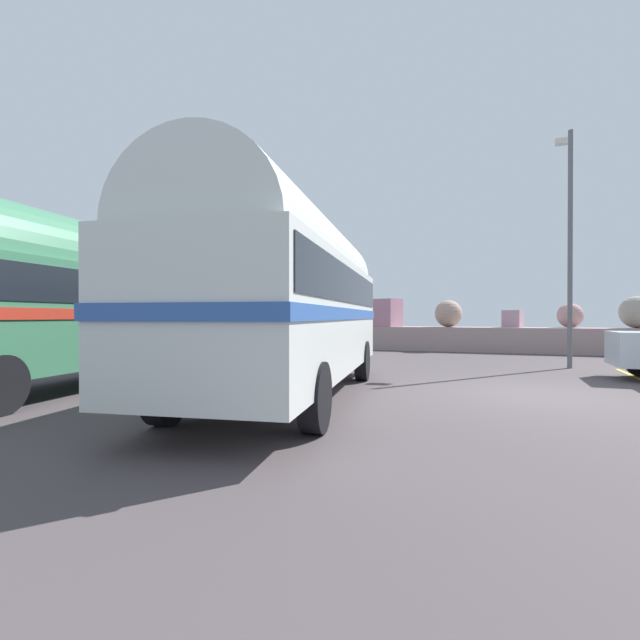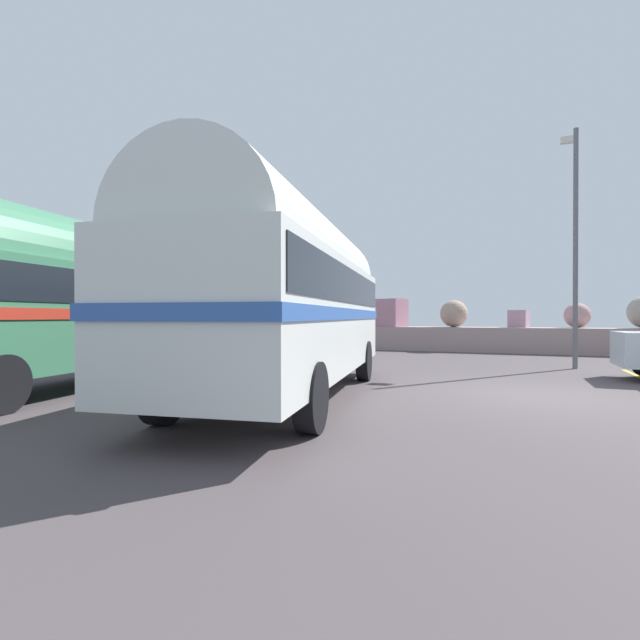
{
  "view_description": "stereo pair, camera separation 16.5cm",
  "coord_description": "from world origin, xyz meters",
  "views": [
    {
      "loc": [
        -0.77,
        -10.19,
        1.58
      ],
      "look_at": [
        -3.97,
        -1.7,
        1.51
      ],
      "focal_mm": 26.02,
      "sensor_mm": 36.0,
      "label": 1
    },
    {
      "loc": [
        -0.62,
        -10.13,
        1.58
      ],
      "look_at": [
        -3.97,
        -1.7,
        1.51
      ],
      "focal_mm": 26.02,
      "sensor_mm": 36.0,
      "label": 2
    }
  ],
  "objects": [
    {
      "name": "vintage_coach",
      "position": [
        -4.48,
        -2.03,
        2.05
      ],
      "size": [
        3.68,
        8.85,
        3.7
      ],
      "rotation": [
        0.0,
        0.0,
        0.15
      ],
      "color": "black",
      "rests_on": "ground"
    },
    {
      "name": "ground",
      "position": [
        0.0,
        0.0,
        0.01
      ],
      "size": [
        32.0,
        26.0,
        0.02
      ],
      "color": "#484042"
    },
    {
      "name": "lamp_post",
      "position": [
        1.34,
        5.6,
        4.01
      ],
      "size": [
        0.44,
        0.84,
        7.18
      ],
      "color": "#5B5B60",
      "rests_on": "ground"
    },
    {
      "name": "breakwater",
      "position": [
        0.11,
        11.81,
        0.78
      ],
      "size": [
        31.36,
        2.29,
        2.42
      ],
      "color": "gray",
      "rests_on": "ground"
    },
    {
      "name": "second_coach",
      "position": [
        -9.5,
        -2.74,
        2.05
      ],
      "size": [
        3.56,
        8.83,
        3.7
      ],
      "rotation": [
        0.0,
        0.0,
        0.13
      ],
      "color": "black",
      "rests_on": "ground"
    }
  ]
}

